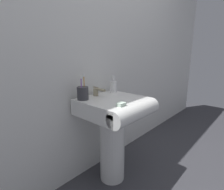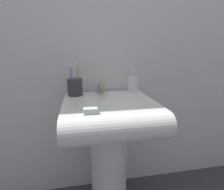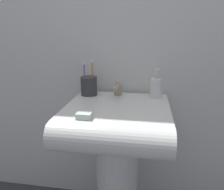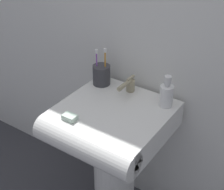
% 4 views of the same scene
% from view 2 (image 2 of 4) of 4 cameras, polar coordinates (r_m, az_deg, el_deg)
% --- Properties ---
extents(wall_back, '(5.00, 0.05, 2.40)m').
position_cam_2_polar(wall_back, '(1.20, -3.59, 24.14)').
color(wall_back, silver).
rests_on(wall_back, ground).
extents(sink_pedestal, '(0.21, 0.21, 0.61)m').
position_cam_2_polar(sink_pedestal, '(1.14, -0.98, -22.89)').
color(sink_pedestal, white).
rests_on(sink_pedestal, ground).
extents(sink_basin, '(0.49, 0.51, 0.13)m').
position_cam_2_polar(sink_basin, '(0.92, -0.55, -6.32)').
color(sink_basin, white).
rests_on(sink_basin, sink_pedestal).
extents(faucet, '(0.04, 0.14, 0.08)m').
position_cam_2_polar(faucet, '(1.08, -3.60, 2.47)').
color(faucet, tan).
rests_on(faucet, sink_basin).
extents(toothbrush_cup, '(0.09, 0.09, 0.20)m').
position_cam_2_polar(toothbrush_cup, '(1.07, -11.99, 2.62)').
color(toothbrush_cup, '#38383D').
rests_on(toothbrush_cup, sink_basin).
extents(soap_bottle, '(0.06, 0.06, 0.15)m').
position_cam_2_polar(soap_bottle, '(1.12, 6.80, 3.74)').
color(soap_bottle, white).
rests_on(soap_bottle, sink_basin).
extents(bar_soap, '(0.06, 0.04, 0.02)m').
position_cam_2_polar(bar_soap, '(0.76, -7.12, -5.03)').
color(bar_soap, silver).
rests_on(bar_soap, sink_basin).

